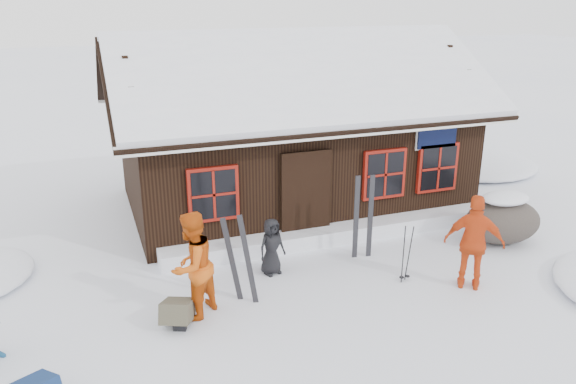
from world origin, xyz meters
name	(u,v)px	position (x,y,z in m)	size (l,w,h in m)	color
ground	(309,302)	(0.00, 0.00, 0.00)	(120.00, 120.00, 0.00)	white
mountain_hut	(290,143)	(1.50, 4.98, 1.58)	(8.90, 6.09, 4.42)	black
snow_drift	(333,233)	(1.50, 2.25, 0.17)	(7.60, 0.60, 0.35)	white
snow_mounds	(347,247)	(1.65, 1.86, 0.00)	(20.60, 13.20, 0.48)	white
skier_orange_left	(192,266)	(-1.98, 0.27, 0.93)	(0.90, 0.70, 1.85)	#C84E0E
skier_orange_right	(474,243)	(2.98, -0.54, 0.90)	(1.06, 0.44, 1.80)	#D94616
skier_crouched	(272,247)	(-0.27, 1.27, 0.57)	(0.55, 0.36, 1.13)	black
boulder	(503,220)	(4.95, 0.96, 0.51)	(1.72, 1.29, 1.01)	#473E38
ski_pair_mid	(240,261)	(-1.12, 0.46, 0.79)	(0.61, 0.26, 1.67)	black
ski_pair_right	(363,218)	(1.72, 1.32, 0.86)	(0.41, 0.10, 1.82)	black
ski_poles	(406,255)	(1.99, 0.10, 0.54)	(0.21, 0.10, 1.15)	black
backpack_olive	(178,316)	(-2.30, 0.07, 0.17)	(0.47, 0.62, 0.34)	#484333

